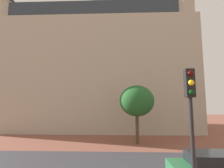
# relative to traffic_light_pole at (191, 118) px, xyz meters

# --- Properties ---
(landmark_building) EXTENTS (30.09, 16.00, 34.51)m
(landmark_building) POSITION_rel_traffic_light_pole_xyz_m (-5.94, 24.86, 6.42)
(landmark_building) COLOR #B2A893
(landmark_building) RESTS_ON ground_plane
(traffic_light_pole) EXTENTS (0.28, 0.34, 4.99)m
(traffic_light_pole) POSITION_rel_traffic_light_pole_xyz_m (0.00, 0.00, 0.00)
(traffic_light_pole) COLOR black
(traffic_light_pole) RESTS_ON ground_plane
(tree_curb_far) EXTENTS (3.48, 3.48, 5.82)m
(tree_curb_far) POSITION_rel_traffic_light_pole_xyz_m (-0.41, 12.22, 0.77)
(tree_curb_far) COLOR #4C3823
(tree_curb_far) RESTS_ON ground_plane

